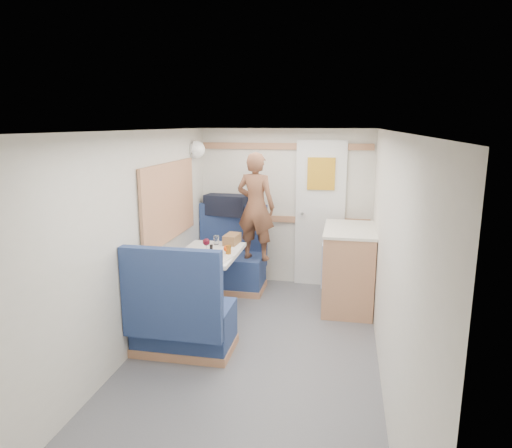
% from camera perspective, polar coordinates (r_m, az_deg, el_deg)
% --- Properties ---
extents(floor, '(4.50, 4.50, 0.00)m').
position_cam_1_polar(floor, '(4.12, -0.87, -17.48)').
color(floor, '#515156').
rests_on(floor, ground).
extents(ceiling, '(4.50, 4.50, 0.00)m').
position_cam_1_polar(ceiling, '(3.57, -0.97, 11.53)').
color(ceiling, silver).
rests_on(ceiling, wall_back).
extents(wall_back, '(2.20, 0.02, 2.00)m').
position_cam_1_polar(wall_back, '(5.89, 3.67, 2.08)').
color(wall_back, silver).
rests_on(wall_back, floor).
extents(wall_left, '(0.02, 4.50, 2.00)m').
position_cam_1_polar(wall_left, '(4.09, -16.18, -3.02)').
color(wall_left, silver).
rests_on(wall_left, floor).
extents(wall_right, '(0.02, 4.50, 2.00)m').
position_cam_1_polar(wall_right, '(3.67, 16.20, -4.82)').
color(wall_right, silver).
rests_on(wall_right, floor).
extents(oak_trim_low, '(2.15, 0.02, 0.08)m').
position_cam_1_polar(oak_trim_low, '(5.90, 3.63, 0.61)').
color(oak_trim_low, '#AF744F').
rests_on(oak_trim_low, wall_back).
extents(oak_trim_high, '(2.15, 0.02, 0.08)m').
position_cam_1_polar(oak_trim_high, '(5.78, 3.76, 9.68)').
color(oak_trim_high, '#AF744F').
rests_on(oak_trim_high, wall_back).
extents(side_window, '(0.04, 1.30, 0.72)m').
position_cam_1_polar(side_window, '(4.92, -10.85, 2.78)').
color(side_window, '#9CA990').
rests_on(side_window, wall_left).
extents(rear_door, '(0.62, 0.12, 1.86)m').
position_cam_1_polar(rear_door, '(5.82, 8.02, 1.59)').
color(rear_door, white).
rests_on(rear_door, wall_back).
extents(dinette_table, '(0.62, 0.92, 0.72)m').
position_cam_1_polar(dinette_table, '(4.94, -5.87, -5.19)').
color(dinette_table, white).
rests_on(dinette_table, floor).
extents(bench_far, '(0.90, 0.59, 1.05)m').
position_cam_1_polar(bench_far, '(5.81, -3.32, -5.17)').
color(bench_far, navy).
rests_on(bench_far, floor).
extents(bench_near, '(0.90, 0.59, 1.05)m').
position_cam_1_polar(bench_near, '(4.27, -9.25, -12.02)').
color(bench_near, navy).
rests_on(bench_near, floor).
extents(ledge, '(0.90, 0.14, 0.04)m').
position_cam_1_polar(ledge, '(5.90, -2.78, 0.94)').
color(ledge, '#AF744F').
rests_on(ledge, bench_far).
extents(dome_light, '(0.20, 0.20, 0.20)m').
position_cam_1_polar(dome_light, '(5.64, -7.43, 9.23)').
color(dome_light, white).
rests_on(dome_light, wall_left).
extents(galley_counter, '(0.57, 0.92, 0.92)m').
position_cam_1_polar(galley_counter, '(5.29, 11.43, -5.31)').
color(galley_counter, '#AF744F').
rests_on(galley_counter, floor).
extents(person, '(0.52, 0.40, 1.29)m').
position_cam_1_polar(person, '(5.41, -0.04, 2.20)').
color(person, brown).
rests_on(person, bench_far).
extents(duffel_bag, '(0.58, 0.34, 0.26)m').
position_cam_1_polar(duffel_bag, '(5.90, -3.69, 2.40)').
color(duffel_bag, black).
rests_on(duffel_bag, ledge).
extents(tray, '(0.32, 0.39, 0.02)m').
position_cam_1_polar(tray, '(4.58, -5.22, -4.46)').
color(tray, white).
rests_on(tray, dinette_table).
extents(orange_fruit, '(0.07, 0.07, 0.07)m').
position_cam_1_polar(orange_fruit, '(4.80, -3.65, -3.08)').
color(orange_fruit, '#D75209').
rests_on(orange_fruit, tray).
extents(cheese_block, '(0.12, 0.09, 0.04)m').
position_cam_1_polar(cheese_block, '(4.53, -5.27, -4.27)').
color(cheese_block, '#E5D684').
rests_on(cheese_block, tray).
extents(wine_glass, '(0.08, 0.08, 0.17)m').
position_cam_1_polar(wine_glass, '(4.78, -6.23, -2.33)').
color(wine_glass, white).
rests_on(wine_glass, dinette_table).
extents(tumbler_left, '(0.08, 0.08, 0.12)m').
position_cam_1_polar(tumbler_left, '(4.60, -9.75, -3.83)').
color(tumbler_left, white).
rests_on(tumbler_left, dinette_table).
extents(tumbler_mid, '(0.06, 0.06, 0.10)m').
position_cam_1_polar(tumbler_mid, '(5.17, -4.97, -2.01)').
color(tumbler_mid, white).
rests_on(tumbler_mid, dinette_table).
extents(beer_glass, '(0.06, 0.06, 0.09)m').
position_cam_1_polar(beer_glass, '(4.79, -3.48, -3.22)').
color(beer_glass, brown).
rests_on(beer_glass, dinette_table).
extents(pepper_grinder, '(0.03, 0.03, 0.09)m').
position_cam_1_polar(pepper_grinder, '(4.84, -5.61, -3.10)').
color(pepper_grinder, black).
rests_on(pepper_grinder, dinette_table).
extents(bread_loaf, '(0.16, 0.27, 0.11)m').
position_cam_1_polar(bread_loaf, '(5.19, -3.02, -1.88)').
color(bread_loaf, '#8D5C3B').
rests_on(bread_loaf, dinette_table).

